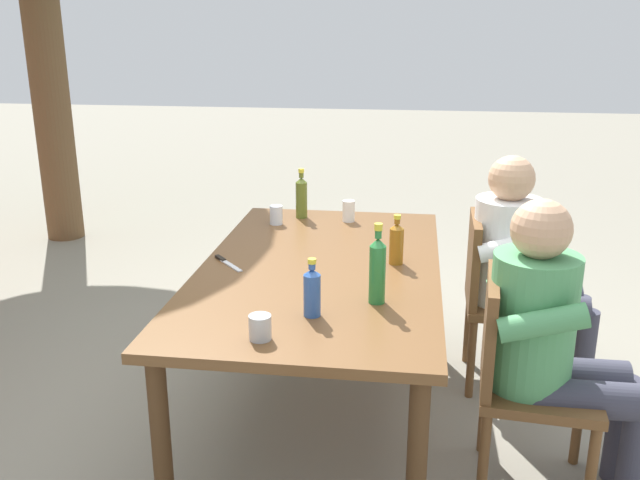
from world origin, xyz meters
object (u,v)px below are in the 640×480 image
Objects in this scene: bottle_olive at (301,197)px; dining_table at (320,281)px; bottle_green at (377,269)px; backpack_by_far_side at (293,265)px; cup_white at (349,211)px; chair_near_left at (518,373)px; person_in_white_shirt at (521,262)px; bottle_blue at (312,291)px; bottle_amber at (396,243)px; person_in_plaid_shirt at (552,336)px; cup_steel at (260,327)px; chair_near_right at (496,292)px; table_knife at (226,262)px; cup_glass at (276,215)px.

dining_table is at bearing -164.78° from bottle_olive.
bottle_green is 2.09m from backpack_by_far_side.
chair_near_left is at bearing -146.05° from cup_white.
person_in_white_shirt reaches higher than dining_table.
bottle_blue is 0.98× the size of bottle_amber.
bottle_amber is (-0.35, 0.60, 0.18)m from person_in_white_shirt.
bottle_blue is at bearing 124.63° from bottle_green.
cup_steel is at bearing 108.40° from person_in_plaid_shirt.
person_in_white_shirt reaches higher than bottle_blue.
chair_near_right is at bearing -54.79° from bottle_amber.
bottle_amber is at bearing 50.41° from person_in_plaid_shirt.
cup_steel is at bearing 135.31° from bottle_green.
backpack_by_far_side is at bearing 14.62° from bottle_olive.
cup_steel is at bearing -156.46° from table_knife.
table_knife is at bearing 62.55° from bottle_green.
person_in_plaid_shirt is at bearing -142.65° from cup_white.
cup_steel is at bearing 146.49° from bottle_blue.
person_in_white_shirt is at bearing -107.10° from bottle_olive.
dining_table is 18.45× the size of cup_glass.
person_in_plaid_shirt is 1.67m from bottle_olive.
person_in_plaid_shirt is 13.51× the size of cup_steel.
bottle_green reaches higher than table_knife.
chair_near_left is 3.91× the size of bottle_blue.
bottle_amber reaches higher than cup_steel.
bottle_amber is 0.71m from cup_white.
bottle_amber reaches higher than chair_near_left.
dining_table reaches higher than backpack_by_far_side.
cup_steel is (-0.34, 1.04, 0.13)m from person_in_plaid_shirt.
backpack_by_far_side is (1.89, 1.33, -0.46)m from person_in_plaid_shirt.
chair_near_left is 2.27m from backpack_by_far_side.
dining_table is 2.16× the size of chair_near_left.
dining_table is at bearing 4.86° from bottle_blue.
bottle_green is 3.64× the size of cup_steel.
cup_glass is 1.41m from cup_steel.
person_in_plaid_shirt reaches higher than cup_glass.
cup_glass is 0.39m from cup_white.
backpack_by_far_side is (2.02, 0.44, -0.63)m from bottle_blue.
person_in_plaid_shirt reaches higher than backpack_by_far_side.
chair_near_right is 4.48× the size of table_knife.
person_in_plaid_shirt is 1.46m from cup_white.
bottle_olive reaches higher than table_knife.
bottle_olive reaches higher than bottle_amber.
dining_table is 0.57m from bottle_blue.
cup_steel is (-0.77, 0.10, 0.12)m from dining_table.
person_in_white_shirt reaches higher than cup_white.
dining_table is 2.16× the size of chair_near_right.
bottle_olive is (0.70, 0.55, 0.02)m from bottle_amber.
cup_glass is at bearing 142.93° from bottle_olive.
person_in_plaid_shirt reaches higher than bottle_amber.
cup_glass is at bearing -175.38° from backpack_by_far_side.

